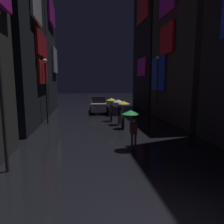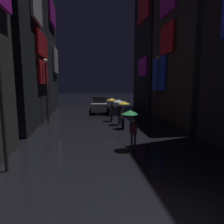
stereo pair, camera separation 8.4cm
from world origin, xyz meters
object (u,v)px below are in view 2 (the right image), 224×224
(car_distant, at_px, (99,105))
(streetlamp_left_far, at_px, (46,84))
(pedestrian_near_crossing_green, at_px, (131,119))
(pedestrian_far_right_yellow, at_px, (112,103))
(streetlamp_right_far, at_px, (158,80))
(pedestrian_foreground_left_yellow, at_px, (124,107))
(pedestrian_midstreet_left_clear, at_px, (119,105))

(car_distant, height_order, streetlamp_left_far, streetlamp_left_far)
(pedestrian_near_crossing_green, relative_size, pedestrian_far_right_yellow, 1.00)
(pedestrian_near_crossing_green, relative_size, streetlamp_right_far, 0.35)
(pedestrian_foreground_left_yellow, bearing_deg, streetlamp_left_far, 154.35)
(pedestrian_near_crossing_green, bearing_deg, pedestrian_foreground_left_yellow, 83.38)
(pedestrian_foreground_left_yellow, xyz_separation_m, streetlamp_right_far, (3.90, 3.38, 2.04))
(streetlamp_left_far, bearing_deg, pedestrian_midstreet_left_clear, -13.00)
(car_distant, distance_m, streetlamp_right_far, 7.68)
(pedestrian_foreground_left_yellow, relative_size, streetlamp_right_far, 0.35)
(pedestrian_foreground_left_yellow, xyz_separation_m, car_distant, (-1.22, 8.40, -0.74))
(pedestrian_near_crossing_green, xyz_separation_m, streetlamp_right_far, (4.45, 8.18, 2.04))
(pedestrian_far_right_yellow, distance_m, streetlamp_left_far, 5.88)
(streetlamp_right_far, bearing_deg, car_distant, 135.55)
(pedestrian_foreground_left_yellow, distance_m, pedestrian_far_right_yellow, 3.09)
(pedestrian_foreground_left_yellow, xyz_separation_m, pedestrian_midstreet_left_clear, (-0.09, 1.54, 0.00))
(car_distant, xyz_separation_m, streetlamp_left_far, (-4.89, -5.46, 2.51))
(pedestrian_midstreet_left_clear, relative_size, streetlamp_left_far, 0.39)
(car_distant, relative_size, streetlamp_left_far, 0.78)
(pedestrian_far_right_yellow, distance_m, streetlamp_right_far, 4.85)
(car_distant, bearing_deg, streetlamp_left_far, -131.80)
(pedestrian_midstreet_left_clear, bearing_deg, streetlamp_left_far, 167.00)
(pedestrian_midstreet_left_clear, height_order, streetlamp_right_far, streetlamp_right_far)
(pedestrian_far_right_yellow, height_order, car_distant, pedestrian_far_right_yellow)
(car_distant, bearing_deg, pedestrian_near_crossing_green, -87.13)
(car_distant, bearing_deg, pedestrian_foreground_left_yellow, -81.75)
(pedestrian_foreground_left_yellow, height_order, pedestrian_far_right_yellow, same)
(pedestrian_far_right_yellow, bearing_deg, pedestrian_foreground_left_yellow, -80.80)
(pedestrian_near_crossing_green, distance_m, car_distant, 13.23)
(pedestrian_midstreet_left_clear, relative_size, pedestrian_near_crossing_green, 1.00)
(pedestrian_near_crossing_green, xyz_separation_m, car_distant, (-0.66, 13.19, -0.74))
(pedestrian_near_crossing_green, distance_m, pedestrian_far_right_yellow, 7.85)
(pedestrian_foreground_left_yellow, bearing_deg, pedestrian_far_right_yellow, 99.20)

